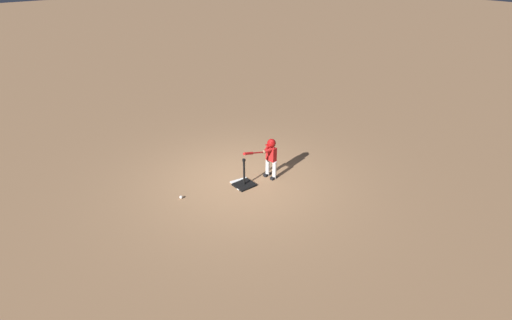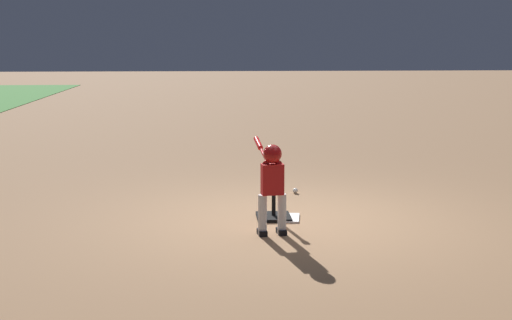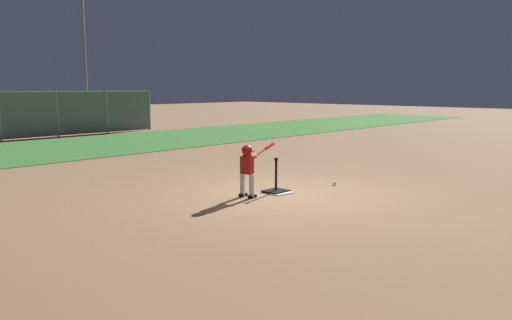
# 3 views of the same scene
# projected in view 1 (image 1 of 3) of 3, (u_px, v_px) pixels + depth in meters

# --- Properties ---
(ground_plane) EXTENTS (90.00, 90.00, 0.00)m
(ground_plane) POSITION_uv_depth(u_px,v_px,m) (241.00, 181.00, 9.58)
(ground_plane) COLOR #99704C
(home_plate) EXTENTS (0.50, 0.50, 0.02)m
(home_plate) POSITION_uv_depth(u_px,v_px,m) (242.00, 183.00, 9.46)
(home_plate) COLOR white
(home_plate) RESTS_ON ground_plane
(batting_tee) EXTENTS (0.45, 0.41, 0.70)m
(batting_tee) POSITION_uv_depth(u_px,v_px,m) (244.00, 182.00, 9.36)
(batting_tee) COLOR black
(batting_tee) RESTS_ON ground_plane
(batter_child) EXTENTS (1.02, 0.33, 1.02)m
(batter_child) POSITION_uv_depth(u_px,v_px,m) (270.00, 154.00, 9.43)
(batter_child) COLOR silver
(batter_child) RESTS_ON ground_plane
(baseball) EXTENTS (0.07, 0.07, 0.07)m
(baseball) POSITION_uv_depth(u_px,v_px,m) (181.00, 197.00, 8.89)
(baseball) COLOR white
(baseball) RESTS_ON ground_plane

